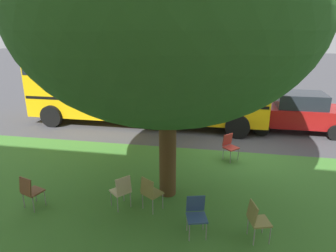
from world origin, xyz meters
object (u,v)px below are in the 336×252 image
chair_1 (122,189)px  chair_5 (196,213)px  street_tree (168,11)px  chair_2 (150,191)px  chair_3 (257,219)px  chair_4 (230,145)px  chair_0 (30,190)px  parked_car (296,112)px  school_bus (146,85)px

chair_1 → chair_5: bearing=161.2°
street_tree → chair_5: size_ratio=8.13×
chair_2 → chair_5: same height
street_tree → chair_3: (-2.15, 1.50, -4.09)m
chair_1 → chair_3: size_ratio=1.00×
chair_2 → chair_4: same height
street_tree → chair_3: size_ratio=8.13×
chair_0 → chair_3: size_ratio=1.00×
chair_5 → street_tree: bearing=-59.4°
chair_2 → parked_car: parked_car is taller
chair_5 → parked_car: 8.23m
chair_0 → school_bus: bearing=-99.0°
street_tree → chair_2: street_tree is taller
chair_0 → school_bus: 7.36m
chair_5 → chair_1: bearing=-18.8°
street_tree → chair_3: 4.86m
chair_0 → chair_2: size_ratio=1.00×
street_tree → chair_0: size_ratio=8.13×
chair_2 → chair_4: bearing=-119.8°
street_tree → parked_car: size_ratio=1.93×
chair_0 → school_bus: size_ratio=0.08×
chair_2 → chair_5: 1.35m
chair_0 → parked_car: 10.46m
chair_1 → chair_4: 4.28m
chair_1 → chair_3: same height
street_tree → chair_2: size_ratio=8.13×
street_tree → chair_0: 5.33m
chair_1 → street_tree: bearing=-138.2°
chair_1 → parked_car: size_ratio=0.24×
chair_0 → chair_4: bearing=-141.7°
chair_3 → school_bus: (4.18, -7.37, 1.24)m
chair_0 → parked_car: parked_car is taller
chair_4 → school_bus: (3.67, -3.37, 1.24)m
street_tree → chair_0: bearing=22.3°
chair_2 → chair_1: bearing=2.8°
chair_5 → school_bus: size_ratio=0.08×
chair_4 → chair_1: bearing=52.1°
street_tree → chair_2: bearing=72.1°
chair_4 → parked_car: size_ratio=0.24×
chair_3 → chair_4: same height
chair_1 → chair_3: (-3.13, 0.62, 0.00)m
chair_5 → parked_car: bearing=-115.2°
chair_1 → school_bus: (1.05, -6.75, 1.24)m
chair_4 → school_bus: size_ratio=0.08×
chair_2 → parked_car: bearing=-124.6°
chair_3 → chair_5: 1.25m
chair_0 → chair_5: bearing=176.9°
chair_5 → parked_car: size_ratio=0.24×
chair_0 → chair_2: bearing=-171.1°
chair_1 → chair_4: same height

